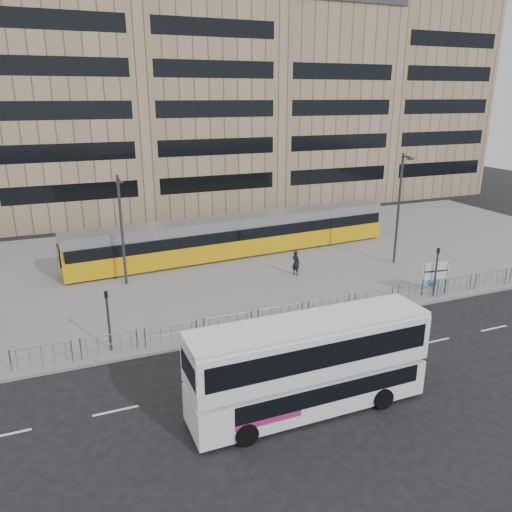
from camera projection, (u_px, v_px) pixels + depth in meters
name	position (u px, v px, depth m)	size (l,w,h in m)	color
ground	(296.00, 328.00, 27.06)	(120.00, 120.00, 0.00)	black
plaza	(226.00, 262.00, 37.64)	(64.00, 24.00, 0.15)	gray
kerb	(295.00, 327.00, 27.08)	(64.00, 0.25, 0.17)	gray
building_row	(172.00, 87.00, 53.91)	(70.40, 18.40, 31.20)	brown
pedestrian_barrier	(324.00, 303.00, 27.91)	(32.07, 0.07, 1.10)	gray
road_markings	(351.00, 359.00, 23.88)	(62.00, 0.12, 0.01)	white
double_decker_bus	(309.00, 363.00, 19.51)	(9.69, 2.57, 3.87)	white
tram	(237.00, 236.00, 38.62)	(26.05, 4.49, 3.06)	#D9A00B
station_sign	(436.00, 272.00, 30.94)	(1.79, 0.32, 2.06)	#2D2D30
ad_panel	(433.00, 278.00, 31.81)	(0.71, 0.10, 1.33)	#2D2D30
pedestrian	(296.00, 263.00, 34.48)	(0.63, 0.41, 1.73)	black
traffic_light_west	(108.00, 313.00, 23.87)	(0.22, 0.24, 3.10)	#2D2D30
traffic_light_east	(436.00, 266.00, 30.51)	(0.23, 0.25, 3.10)	#2D2D30
lamp_post_west	(122.00, 226.00, 31.75)	(0.45, 1.04, 7.21)	#2D2D30
lamp_post_east	(399.00, 205.00, 35.85)	(0.45, 1.04, 8.06)	#2D2D30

